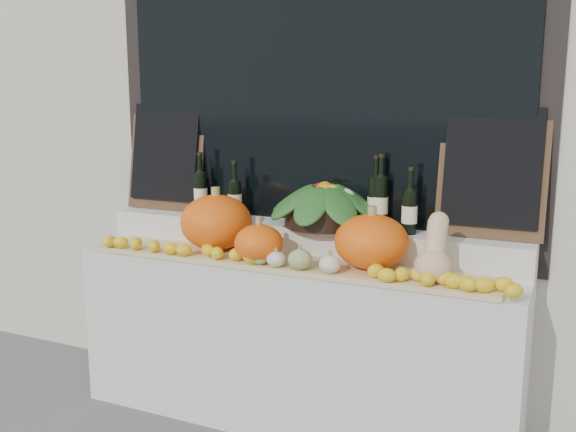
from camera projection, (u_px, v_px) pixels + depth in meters
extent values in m
cube|color=black|center=(316.00, 57.00, 3.33)|extent=(2.40, 0.04, 2.10)
cube|color=black|center=(314.00, 57.00, 3.30)|extent=(2.20, 0.02, 2.00)
cube|color=silver|center=(294.00, 341.00, 3.36)|extent=(2.30, 0.55, 0.88)
cube|color=silver|center=(306.00, 238.00, 3.40)|extent=(2.30, 0.25, 0.16)
cube|color=tan|center=(284.00, 263.00, 3.16)|extent=(2.10, 0.32, 0.02)
ellipsoid|color=#FF620D|center=(216.00, 222.00, 3.36)|extent=(0.45, 0.45, 0.29)
ellipsoid|color=#FF620D|center=(371.00, 242.00, 3.00)|extent=(0.43, 0.43, 0.26)
ellipsoid|color=#FF620D|center=(259.00, 243.00, 3.12)|extent=(0.28, 0.28, 0.19)
ellipsoid|color=#E3B685|center=(433.00, 266.00, 2.79)|extent=(0.16, 0.16, 0.14)
cylinder|color=#E3B685|center=(436.00, 239.00, 2.82)|extent=(0.09, 0.14, 0.18)
sphere|color=#E3B685|center=(439.00, 222.00, 2.84)|extent=(0.09, 0.09, 0.09)
ellipsoid|color=#3E7021|center=(300.00, 259.00, 2.99)|extent=(0.11, 0.11, 0.10)
cylinder|color=#978A52|center=(300.00, 247.00, 2.98)|extent=(0.02, 0.02, 0.02)
ellipsoid|color=#3E7021|center=(260.00, 256.00, 3.08)|extent=(0.09, 0.09, 0.08)
cylinder|color=#978A52|center=(260.00, 245.00, 3.07)|extent=(0.02, 0.02, 0.02)
ellipsoid|color=beige|center=(276.00, 259.00, 3.04)|extent=(0.09, 0.09, 0.07)
cylinder|color=#978A52|center=(276.00, 249.00, 3.03)|extent=(0.02, 0.02, 0.02)
ellipsoid|color=yellow|center=(252.00, 252.00, 3.09)|extent=(0.11, 0.11, 0.12)
cylinder|color=#978A52|center=(252.00, 237.00, 3.08)|extent=(0.02, 0.02, 0.02)
ellipsoid|color=beige|center=(330.00, 264.00, 2.93)|extent=(0.10, 0.10, 0.08)
cylinder|color=#978A52|center=(330.00, 253.00, 2.92)|extent=(0.02, 0.02, 0.02)
cylinder|color=black|center=(325.00, 215.00, 3.31)|extent=(0.41, 0.41, 0.11)
cylinder|color=black|center=(201.00, 194.00, 3.61)|extent=(0.07, 0.07, 0.24)
cylinder|color=black|center=(200.00, 164.00, 3.58)|extent=(0.03, 0.03, 0.10)
cylinder|color=white|center=(201.00, 195.00, 3.62)|extent=(0.08, 0.08, 0.08)
cylinder|color=black|center=(200.00, 154.00, 3.57)|extent=(0.03, 0.03, 0.02)
cylinder|color=black|center=(235.00, 200.00, 3.51)|extent=(0.07, 0.07, 0.20)
cylinder|color=black|center=(234.00, 172.00, 3.49)|extent=(0.03, 0.03, 0.10)
cylinder|color=white|center=(235.00, 202.00, 3.52)|extent=(0.08, 0.08, 0.08)
cylinder|color=black|center=(234.00, 162.00, 3.48)|extent=(0.03, 0.03, 0.02)
cylinder|color=black|center=(376.00, 203.00, 3.25)|extent=(0.08, 0.08, 0.26)
cylinder|color=black|center=(377.00, 168.00, 3.21)|extent=(0.03, 0.03, 0.10)
cylinder|color=white|center=(376.00, 205.00, 3.25)|extent=(0.08, 0.08, 0.08)
cylinder|color=black|center=(377.00, 157.00, 3.20)|extent=(0.03, 0.03, 0.02)
cylinder|color=black|center=(380.00, 203.00, 3.22)|extent=(0.07, 0.07, 0.27)
cylinder|color=black|center=(381.00, 167.00, 3.19)|extent=(0.03, 0.03, 0.10)
cylinder|color=white|center=(380.00, 205.00, 3.22)|extent=(0.08, 0.08, 0.08)
cylinder|color=black|center=(382.00, 156.00, 3.18)|extent=(0.03, 0.03, 0.02)
cylinder|color=black|center=(409.00, 212.00, 3.12)|extent=(0.07, 0.07, 0.21)
cylinder|color=black|center=(411.00, 180.00, 3.09)|extent=(0.03, 0.03, 0.10)
cylinder|color=white|center=(409.00, 214.00, 3.12)|extent=(0.08, 0.08, 0.08)
cylinder|color=black|center=(411.00, 169.00, 3.08)|extent=(0.03, 0.03, 0.02)
cube|color=#4C331E|center=(167.00, 157.00, 3.76)|extent=(0.50, 0.12, 0.61)
cube|color=black|center=(165.00, 152.00, 3.74)|extent=(0.44, 0.11, 0.55)
cube|color=#4C331E|center=(492.00, 173.00, 3.01)|extent=(0.50, 0.12, 0.61)
cube|color=black|center=(492.00, 167.00, 2.99)|extent=(0.44, 0.11, 0.55)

